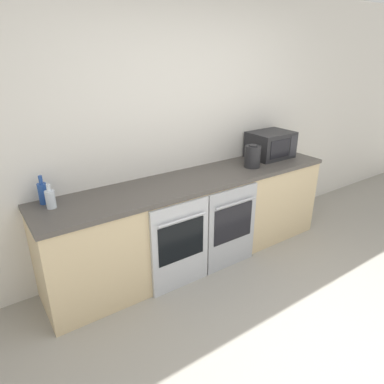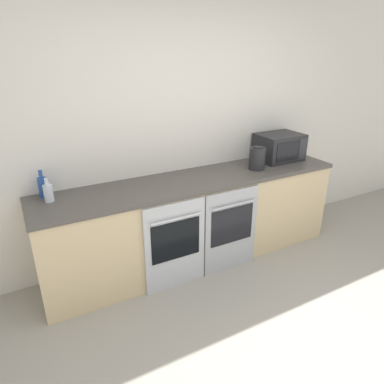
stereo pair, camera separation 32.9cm
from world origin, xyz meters
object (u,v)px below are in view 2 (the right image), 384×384
at_px(microwave, 279,147).
at_px(bottle_blue, 43,187).
at_px(bottle_clear, 48,193).
at_px(oven_left, 175,246).
at_px(kettle, 257,158).
at_px(oven_right, 231,230).

bearing_deg(microwave, bottle_blue, 177.36).
distance_m(microwave, bottle_clear, 2.40).
relative_size(oven_left, kettle, 3.53).
xyz_separation_m(microwave, bottle_clear, (-2.40, -0.00, -0.07)).
height_order(oven_left, kettle, kettle).
relative_size(bottle_blue, kettle, 0.99).
bearing_deg(bottle_clear, microwave, 0.11).
bearing_deg(bottle_blue, bottle_clear, -77.04).
bearing_deg(microwave, oven_right, -155.16).
xyz_separation_m(oven_left, oven_right, (0.59, 0.00, 0.00)).
relative_size(microwave, bottle_blue, 2.04).
bearing_deg(oven_left, kettle, 13.95).
relative_size(oven_right, kettle, 3.53).
distance_m(bottle_blue, bottle_clear, 0.12).
bearing_deg(microwave, oven_left, -164.47).
distance_m(oven_left, microwave, 1.65).
bearing_deg(bottle_clear, oven_left, -23.84).
relative_size(bottle_clear, kettle, 0.83).
height_order(microwave, bottle_clear, microwave).
xyz_separation_m(bottle_blue, kettle, (2.01, -0.26, 0.02)).
bearing_deg(kettle, bottle_blue, 172.66).
distance_m(oven_left, oven_right, 0.59).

